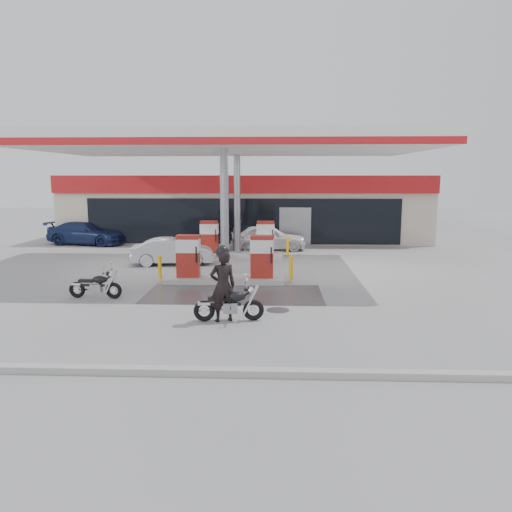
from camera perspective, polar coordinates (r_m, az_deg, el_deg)
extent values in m
plane|color=gray|center=(17.12, -4.23, -4.35)|extent=(90.00, 90.00, 0.00)
cube|color=#4C4C4F|center=(17.07, -2.56, -4.36)|extent=(6.00, 3.00, 0.00)
cylinder|color=#38383A|center=(15.07, 2.51, -6.19)|extent=(0.70, 0.70, 0.01)
cube|color=gray|center=(10.49, -8.72, -12.90)|extent=(28.00, 0.25, 0.15)
cube|color=beige|center=(32.65, -1.05, 5.68)|extent=(22.00, 8.00, 4.00)
cube|color=black|center=(28.69, -1.52, 3.99)|extent=(18.00, 0.10, 2.60)
cube|color=#B11519|center=(28.50, -1.55, 8.19)|extent=(22.00, 0.25, 1.00)
cube|color=navy|center=(28.83, 12.60, 7.99)|extent=(3.50, 0.12, 0.80)
cube|color=gray|center=(28.63, 4.48, 3.35)|extent=(1.80, 0.14, 2.20)
cube|color=silver|center=(21.66, -2.85, 12.63)|extent=(16.00, 10.00, 0.60)
cube|color=#B11519|center=(16.73, -4.42, 13.00)|extent=(16.00, 0.12, 0.24)
cube|color=#B11519|center=(26.58, -1.86, 11.61)|extent=(16.00, 0.12, 0.24)
cylinder|color=gray|center=(18.69, -3.62, 4.85)|extent=(0.32, 0.32, 5.00)
cylinder|color=gray|center=(24.65, -2.17, 5.91)|extent=(0.32, 0.32, 5.00)
cube|color=#9E9E99|center=(19.04, -3.54, -2.68)|extent=(4.50, 1.30, 0.18)
cube|color=maroon|center=(19.07, -7.76, 0.00)|extent=(0.85, 0.48, 1.60)
cube|color=maroon|center=(18.78, 0.68, -0.06)|extent=(0.85, 0.48, 1.60)
cube|color=silver|center=(19.01, -7.78, 1.19)|extent=(0.88, 0.52, 0.50)
cube|color=silver|center=(18.72, 0.68, 1.15)|extent=(0.88, 0.52, 0.50)
cylinder|color=#F0B00D|center=(19.37, -10.94, -1.27)|extent=(0.14, 0.14, 0.90)
cylinder|color=#F0B00D|center=(18.86, 4.02, -1.40)|extent=(0.14, 0.14, 0.90)
cube|color=#9E9E99|center=(24.92, -2.13, 0.16)|extent=(4.50, 1.30, 0.18)
cube|color=maroon|center=(24.94, -5.35, 2.20)|extent=(0.85, 0.48, 1.60)
cube|color=maroon|center=(24.72, 1.10, 2.18)|extent=(0.85, 0.48, 1.60)
cube|color=silver|center=(24.90, -5.37, 3.12)|extent=(0.88, 0.52, 0.50)
cube|color=silver|center=(24.68, 1.10, 3.10)|extent=(0.88, 0.52, 0.50)
cylinder|color=#F0B00D|center=(25.17, -7.82, 1.21)|extent=(0.14, 0.14, 0.90)
cylinder|color=#F0B00D|center=(24.78, 3.64, 1.15)|extent=(0.14, 0.14, 0.90)
torus|color=black|center=(13.96, -0.30, -6.20)|extent=(0.61, 0.20, 0.59)
torus|color=black|center=(13.95, -5.94, -6.26)|extent=(0.61, 0.20, 0.59)
cube|color=gray|center=(13.92, -2.96, -5.92)|extent=(0.42, 0.28, 0.30)
cube|color=black|center=(13.89, -3.58, -5.53)|extent=(0.90, 0.19, 0.08)
ellipsoid|color=black|center=(13.84, -2.35, -4.64)|extent=(0.58, 0.37, 0.28)
cube|color=black|center=(13.85, -4.40, -4.91)|extent=(0.57, 0.29, 0.10)
cylinder|color=silver|center=(13.78, -1.12, -3.43)|extent=(0.12, 0.75, 0.04)
sphere|color=silver|center=(13.81, -0.63, -3.90)|extent=(0.18, 0.18, 0.18)
cylinder|color=silver|center=(14.08, -4.99, -6.18)|extent=(0.89, 0.17, 0.08)
imported|color=black|center=(13.77, -3.81, -3.42)|extent=(0.85, 0.71, 2.00)
torus|color=black|center=(17.02, -15.94, -3.82)|extent=(0.55, 0.16, 0.55)
torus|color=black|center=(17.52, -19.77, -3.64)|extent=(0.55, 0.16, 0.55)
cube|color=gray|center=(17.23, -17.79, -3.50)|extent=(0.38, 0.24, 0.27)
cube|color=black|center=(17.27, -18.22, -3.19)|extent=(0.82, 0.14, 0.07)
ellipsoid|color=black|center=(17.12, -17.41, -2.57)|extent=(0.53, 0.32, 0.25)
cube|color=black|center=(17.31, -18.79, -2.69)|extent=(0.51, 0.25, 0.09)
cylinder|color=silver|center=(16.96, -16.61, -1.70)|extent=(0.07, 0.69, 0.03)
sphere|color=silver|center=(16.94, -16.25, -2.07)|extent=(0.16, 0.16, 0.16)
cylinder|color=silver|center=(17.55, -18.97, -3.64)|extent=(0.82, 0.12, 0.07)
imported|color=white|center=(26.94, 1.42, 2.14)|extent=(4.19, 1.98, 1.39)
imported|color=slate|center=(25.79, -2.02, 2.27)|extent=(0.84, 0.99, 1.78)
imported|color=#B4B6BD|center=(22.88, -9.49, 0.53)|extent=(3.81, 1.75, 1.21)
imported|color=navy|center=(30.80, -18.81, 2.50)|extent=(4.91, 2.76, 1.34)
imported|color=black|center=(27.06, -3.59, 2.57)|extent=(1.10, 0.62, 1.77)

